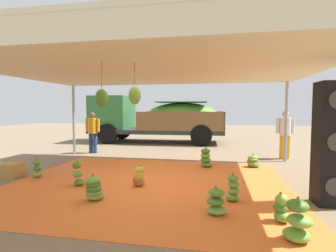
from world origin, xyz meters
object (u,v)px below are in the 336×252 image
banana_bunch_3 (139,177)px  banana_bunch_8 (37,169)px  worker_1 (285,131)px  banana_bunch_1 (216,202)px  banana_bunch_6 (253,162)px  worker_0 (93,129)px  banana_bunch_0 (233,189)px  crate_0 (11,170)px  crate_1 (0,169)px  cargo_truck_main (155,118)px  banana_bunch_4 (94,189)px  banana_bunch_5 (281,209)px  banana_bunch_9 (78,175)px  speaker_stack (331,144)px  banana_bunch_2 (206,158)px  banana_bunch_7 (298,222)px

banana_bunch_3 → banana_bunch_8: bearing=175.2°
banana_bunch_8 → worker_1: worker_1 is taller
banana_bunch_1 → banana_bunch_3: banana_bunch_3 is taller
banana_bunch_1 → banana_bunch_6: banana_bunch_1 is taller
worker_0 → banana_bunch_0: bearing=-41.2°
crate_0 → banana_bunch_0: bearing=-7.3°
crate_0 → crate_1: crate_0 is taller
cargo_truck_main → crate_1: (-2.49, -7.25, -1.13)m
worker_0 → crate_1: bearing=-104.0°
banana_bunch_3 → banana_bunch_4: bearing=-119.4°
banana_bunch_5 → cargo_truck_main: 9.95m
banana_bunch_8 → worker_0: worker_0 is taller
cargo_truck_main → banana_bunch_0: bearing=-67.1°
banana_bunch_6 → worker_1: size_ratio=0.28×
banana_bunch_0 → banana_bunch_9: (-3.34, 0.30, 0.02)m
banana_bunch_0 → worker_1: 5.06m
banana_bunch_5 → worker_1: 5.61m
banana_bunch_0 → banana_bunch_5: size_ratio=1.17×
banana_bunch_4 → speaker_stack: bearing=7.9°
crate_1 → banana_bunch_3: bearing=-5.6°
banana_bunch_2 → crate_1: bearing=-161.5°
banana_bunch_0 → banana_bunch_9: size_ratio=0.91×
banana_bunch_0 → banana_bunch_5: 1.04m
banana_bunch_2 → speaker_stack: speaker_stack is taller
banana_bunch_3 → banana_bunch_6: (2.77, 2.44, -0.05)m
banana_bunch_6 → worker_0: worker_0 is taller
banana_bunch_1 → crate_0: size_ratio=0.95×
crate_0 → banana_bunch_6: bearing=20.3°
banana_bunch_1 → banana_bunch_4: (-2.27, 0.22, 0.03)m
banana_bunch_9 → banana_bunch_6: bearing=33.3°
banana_bunch_1 → banana_bunch_9: bearing=162.1°
banana_bunch_2 → banana_bunch_4: bearing=-121.7°
speaker_stack → banana_bunch_2: bearing=131.6°
banana_bunch_0 → banana_bunch_5: banana_bunch_0 is taller
banana_bunch_4 → banana_bunch_7: bearing=-15.6°
banana_bunch_6 → banana_bunch_9: banana_bunch_9 is taller
banana_bunch_1 → banana_bunch_7: bearing=-34.3°
banana_bunch_5 → cargo_truck_main: (-4.12, 8.99, 1.07)m
banana_bunch_4 → banana_bunch_8: bearing=150.1°
banana_bunch_3 → banana_bunch_1: bearing=-35.8°
crate_1 → banana_bunch_7: bearing=-19.1°
banana_bunch_6 → crate_1: (-6.71, -2.05, -0.03)m
worker_0 → banana_bunch_8: bearing=-84.7°
worker_0 → worker_1: bearing=1.0°
banana_bunch_4 → banana_bunch_7: size_ratio=0.85×
banana_bunch_1 → banana_bunch_3: (-1.70, 1.23, 0.02)m
banana_bunch_1 → banana_bunch_5: (0.97, -0.13, 0.01)m
crate_0 → worker_0: bearing=84.7°
banana_bunch_2 → banana_bunch_3: banana_bunch_2 is taller
banana_bunch_3 → crate_0: 3.42m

